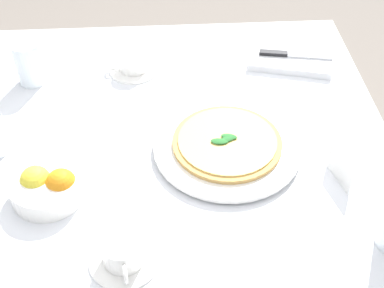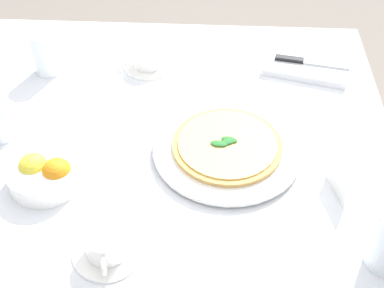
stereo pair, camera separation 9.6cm
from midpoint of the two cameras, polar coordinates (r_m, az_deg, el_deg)
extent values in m
cube|color=white|center=(1.17, -6.17, -1.21)|extent=(1.08, 1.08, 0.02)
cube|color=white|center=(1.68, -5.48, 7.95)|extent=(1.08, 0.01, 0.28)
cube|color=white|center=(1.36, 17.46, -4.70)|extent=(0.01, 1.08, 0.28)
cylinder|color=brown|center=(1.82, -19.17, -0.07)|extent=(0.06, 0.06, 0.71)
cylinder|color=brown|center=(1.78, 9.38, 1.13)|extent=(0.06, 0.06, 0.71)
cylinder|color=white|center=(1.16, 1.49, -0.61)|extent=(0.20, 0.20, 0.01)
cylinder|color=white|center=(1.15, 1.50, -0.29)|extent=(0.33, 0.33, 0.01)
cylinder|color=tan|center=(1.15, 1.50, 0.07)|extent=(0.24, 0.24, 0.01)
cylinder|color=#EAC66B|center=(1.14, 1.51, 0.33)|extent=(0.22, 0.22, 0.00)
ellipsoid|color=#2D7533|center=(1.14, 1.71, 0.68)|extent=(0.04, 0.03, 0.01)
ellipsoid|color=#2D7533|center=(1.13, 0.69, 0.18)|extent=(0.04, 0.02, 0.01)
ellipsoid|color=#2D7533|center=(1.14, 1.62, 0.52)|extent=(0.04, 0.03, 0.01)
ellipsoid|color=#2D7533|center=(1.13, 0.56, 0.23)|extent=(0.04, 0.02, 0.01)
cylinder|color=white|center=(0.99, -10.28, -12.55)|extent=(0.13, 0.13, 0.01)
cylinder|color=white|center=(0.96, -10.50, -11.60)|extent=(0.08, 0.08, 0.05)
torus|color=white|center=(0.93, -10.37, -14.00)|extent=(0.01, 0.04, 0.03)
cylinder|color=black|center=(0.95, -10.66, -10.85)|extent=(0.07, 0.07, 0.00)
cylinder|color=white|center=(1.41, -8.37, 8.05)|extent=(0.13, 0.13, 0.01)
cylinder|color=white|center=(1.39, -8.49, 8.99)|extent=(0.08, 0.08, 0.05)
torus|color=white|center=(1.41, -10.49, 9.19)|extent=(0.04, 0.01, 0.03)
cylinder|color=black|center=(1.38, -8.58, 9.71)|extent=(0.07, 0.07, 0.00)
cylinder|color=white|center=(1.40, -19.41, 8.32)|extent=(0.07, 0.07, 0.11)
cylinder|color=silver|center=(1.42, -19.15, 7.42)|extent=(0.06, 0.06, 0.06)
cube|color=silver|center=(1.44, 8.89, 9.16)|extent=(0.25, 0.18, 0.02)
cube|color=silver|center=(1.44, 10.96, 9.40)|extent=(0.12, 0.04, 0.01)
cube|color=black|center=(1.43, 7.03, 9.82)|extent=(0.08, 0.03, 0.01)
cylinder|color=white|center=(1.11, -18.03, -4.68)|extent=(0.15, 0.15, 0.04)
sphere|color=orange|center=(1.09, -16.67, -4.30)|extent=(0.06, 0.06, 0.06)
sphere|color=yellow|center=(1.11, -19.22, -3.94)|extent=(0.06, 0.06, 0.06)
cube|color=white|center=(1.11, 13.62, -2.88)|extent=(0.03, 0.09, 0.06)
camera|label=1|loc=(0.05, -92.40, -2.27)|focal=48.53mm
camera|label=2|loc=(0.05, 87.60, 2.27)|focal=48.53mm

